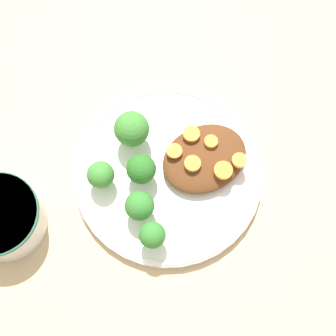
% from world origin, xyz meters
% --- Properties ---
extents(ground_plane, '(4.00, 4.00, 0.00)m').
position_xyz_m(ground_plane, '(0.00, 0.00, 0.00)').
color(ground_plane, tan).
extents(plate, '(0.26, 0.26, 0.02)m').
position_xyz_m(plate, '(0.00, 0.00, 0.01)').
color(plate, white).
rests_on(plate, ground_plane).
extents(dip_bowl, '(0.11, 0.11, 0.06)m').
position_xyz_m(dip_bowl, '(-0.22, 0.05, 0.03)').
color(dip_bowl, silver).
rests_on(dip_bowl, ground_plane).
extents(stew_mound, '(0.12, 0.09, 0.02)m').
position_xyz_m(stew_mound, '(0.05, -0.01, 0.03)').
color(stew_mound, '#5B3319').
rests_on(stew_mound, plate).
extents(broccoli_floret_0, '(0.04, 0.04, 0.05)m').
position_xyz_m(broccoli_floret_0, '(-0.06, -0.03, 0.04)').
color(broccoli_floret_0, '#7FA85B').
rests_on(broccoli_floret_0, plate).
extents(broccoli_floret_1, '(0.04, 0.04, 0.05)m').
position_xyz_m(broccoli_floret_1, '(-0.08, 0.03, 0.04)').
color(broccoli_floret_1, '#7FA85B').
rests_on(broccoli_floret_1, plate).
extents(broccoli_floret_2, '(0.05, 0.05, 0.06)m').
position_xyz_m(broccoli_floret_2, '(-0.02, 0.06, 0.05)').
color(broccoli_floret_2, '#7FA85B').
rests_on(broccoli_floret_2, plate).
extents(broccoli_floret_3, '(0.04, 0.04, 0.05)m').
position_xyz_m(broccoli_floret_3, '(-0.03, 0.01, 0.04)').
color(broccoli_floret_3, '#7FA85B').
rests_on(broccoli_floret_3, plate).
extents(broccoli_floret_4, '(0.03, 0.03, 0.05)m').
position_xyz_m(broccoli_floret_4, '(-0.06, -0.07, 0.05)').
color(broccoli_floret_4, '#7FA85B').
rests_on(broccoli_floret_4, plate).
extents(carrot_slice_0, '(0.02, 0.02, 0.01)m').
position_xyz_m(carrot_slice_0, '(0.07, 0.00, 0.04)').
color(carrot_slice_0, orange).
rests_on(carrot_slice_0, stew_mound).
extents(carrot_slice_1, '(0.02, 0.02, 0.01)m').
position_xyz_m(carrot_slice_1, '(0.08, -0.04, 0.04)').
color(carrot_slice_1, orange).
rests_on(carrot_slice_1, stew_mound).
extents(carrot_slice_2, '(0.02, 0.02, 0.01)m').
position_xyz_m(carrot_slice_2, '(0.03, -0.01, 0.04)').
color(carrot_slice_2, orange).
rests_on(carrot_slice_2, stew_mound).
extents(carrot_slice_3, '(0.02, 0.02, 0.01)m').
position_xyz_m(carrot_slice_3, '(0.06, -0.04, 0.04)').
color(carrot_slice_3, orange).
rests_on(carrot_slice_3, stew_mound).
extents(carrot_slice_4, '(0.02, 0.02, 0.01)m').
position_xyz_m(carrot_slice_4, '(0.02, 0.01, 0.04)').
color(carrot_slice_4, orange).
rests_on(carrot_slice_4, stew_mound).
extents(carrot_slice_5, '(0.02, 0.02, 0.01)m').
position_xyz_m(carrot_slice_5, '(0.05, 0.02, 0.04)').
color(carrot_slice_5, orange).
rests_on(carrot_slice_5, stew_mound).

